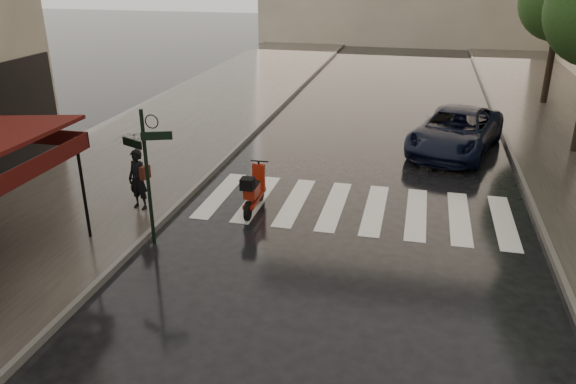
% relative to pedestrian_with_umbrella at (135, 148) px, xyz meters
% --- Properties ---
extents(ground, '(120.00, 120.00, 0.00)m').
position_rel_pedestrian_with_umbrella_xyz_m(ground, '(2.26, -4.48, -1.71)').
color(ground, black).
rests_on(ground, ground).
extents(sidewalk_near, '(6.00, 60.00, 0.12)m').
position_rel_pedestrian_with_umbrella_xyz_m(sidewalk_near, '(-2.24, 7.52, -1.65)').
color(sidewalk_near, '#38332D').
rests_on(sidewalk_near, ground).
extents(curb_near, '(0.12, 60.00, 0.16)m').
position_rel_pedestrian_with_umbrella_xyz_m(curb_near, '(0.81, 7.52, -1.63)').
color(curb_near, '#595651').
rests_on(curb_near, ground).
extents(curb_far, '(0.12, 60.00, 0.16)m').
position_rel_pedestrian_with_umbrella_xyz_m(curb_far, '(9.71, 7.52, -1.63)').
color(curb_far, '#595651').
rests_on(curb_far, ground).
extents(crosswalk, '(7.85, 3.20, 0.01)m').
position_rel_pedestrian_with_umbrella_xyz_m(crosswalk, '(5.24, 1.52, -1.70)').
color(crosswalk, silver).
rests_on(crosswalk, ground).
extents(signpost, '(1.17, 0.29, 3.10)m').
position_rel_pedestrian_with_umbrella_xyz_m(signpost, '(1.07, -1.48, 0.12)').
color(signpost, black).
rests_on(signpost, ground).
extents(pedestrian_with_umbrella, '(1.12, 1.13, 2.38)m').
position_rel_pedestrian_with_umbrella_xyz_m(pedestrian_with_umbrella, '(0.00, 0.00, 0.00)').
color(pedestrian_with_umbrella, black).
rests_on(pedestrian_with_umbrella, sidewalk_near).
extents(scooter, '(0.46, 1.74, 1.14)m').
position_rel_pedestrian_with_umbrella_xyz_m(scooter, '(2.76, 0.74, -1.18)').
color(scooter, black).
rests_on(scooter, ground).
extents(parked_car, '(3.61, 5.50, 1.41)m').
position_rel_pedestrian_with_umbrella_xyz_m(parked_car, '(7.90, 6.92, -1.00)').
color(parked_car, black).
rests_on(parked_car, ground).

